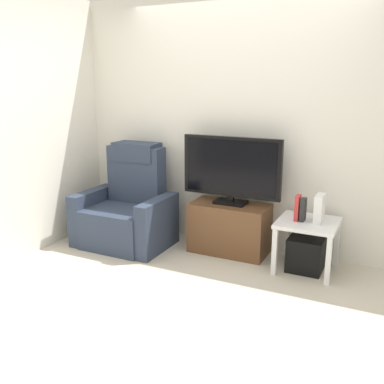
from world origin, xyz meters
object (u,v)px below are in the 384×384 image
at_px(tv_stand, 229,228).
at_px(recliner_armchair, 127,210).
at_px(book_middle, 303,210).
at_px(game_console, 319,208).
at_px(book_leftmost, 298,208).
at_px(side_table, 308,229).
at_px(television, 231,169).
at_px(subwoofer_box, 306,254).

height_order(tv_stand, recliner_armchair, recliner_armchair).
height_order(book_middle, game_console, game_console).
xyz_separation_m(tv_stand, book_leftmost, (0.71, -0.12, 0.34)).
height_order(side_table, game_console, game_console).
height_order(television, subwoofer_box, television).
relative_size(recliner_armchair, book_leftmost, 4.54).
relative_size(television, subwoofer_box, 3.21).
bearing_deg(game_console, book_middle, -167.85).
height_order(television, side_table, television).
height_order(recliner_armchair, book_leftmost, recliner_armchair).
xyz_separation_m(book_middle, game_console, (0.14, 0.03, 0.02)).
distance_m(recliner_armchair, game_console, 2.02).
distance_m(side_table, subwoofer_box, 0.25).
bearing_deg(side_table, book_middle, -157.92).
xyz_separation_m(recliner_armchair, side_table, (1.91, 0.13, 0.03)).
relative_size(book_middle, game_console, 0.83).
xyz_separation_m(tv_stand, book_middle, (0.76, -0.12, 0.33)).
bearing_deg(side_table, recliner_armchair, -176.10).
distance_m(television, game_console, 0.95).
bearing_deg(book_leftmost, side_table, 11.31).
bearing_deg(side_table, subwoofer_box, 135.00).
relative_size(recliner_armchair, book_middle, 5.07).
height_order(side_table, subwoofer_box, side_table).
bearing_deg(subwoofer_box, television, 171.76).
distance_m(tv_stand, book_leftmost, 0.80).
height_order(side_table, book_middle, book_middle).
bearing_deg(book_middle, side_table, 22.08).
xyz_separation_m(side_table, subwoofer_box, (-0.00, 0.00, -0.25)).
xyz_separation_m(television, side_table, (0.81, -0.12, -0.47)).
xyz_separation_m(television, game_console, (0.90, -0.11, -0.27)).
relative_size(book_leftmost, game_console, 0.92).
relative_size(recliner_armchair, side_table, 2.00).
bearing_deg(television, subwoofer_box, -8.24).
bearing_deg(television, game_console, -6.80).
relative_size(tv_stand, recliner_armchair, 0.73).
bearing_deg(recliner_armchair, book_middle, 15.10).
height_order(tv_stand, subwoofer_box, tv_stand).
bearing_deg(tv_stand, recliner_armchair, -168.24).
distance_m(television, subwoofer_box, 1.09).
xyz_separation_m(tv_stand, side_table, (0.81, -0.10, 0.14)).
relative_size(television, side_table, 1.90).
xyz_separation_m(recliner_armchair, book_leftmost, (1.81, 0.11, 0.23)).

